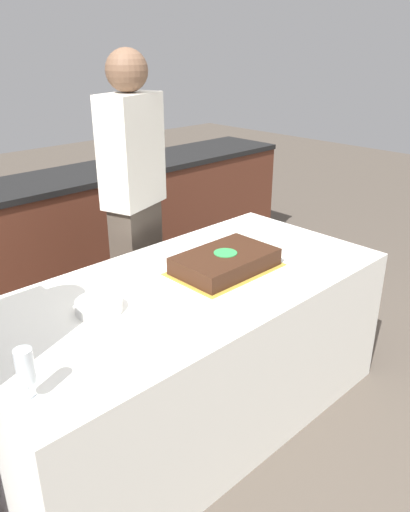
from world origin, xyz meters
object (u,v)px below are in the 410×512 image
object	(u,v)px
cake	(225,262)
plate_stack	(99,306)
person_cutting_cake	(135,205)
wine_glass	(25,368)

from	to	relation	value
cake	plate_stack	bearing A→B (deg)	173.20
cake	person_cutting_cake	bearing A→B (deg)	90.00
cake	plate_stack	distance (m)	0.66
plate_stack	wine_glass	xyz separation A→B (m)	(-0.46, -0.33, 0.10)
cake	wine_glass	world-z (taller)	wine_glass
person_cutting_cake	cake	bearing A→B (deg)	71.77
wine_glass	person_cutting_cake	size ratio (longest dim) A/B	0.11
plate_stack	person_cutting_cake	world-z (taller)	person_cutting_cake
plate_stack	wine_glass	size ratio (longest dim) A/B	1.04
plate_stack	person_cutting_cake	distance (m)	0.93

